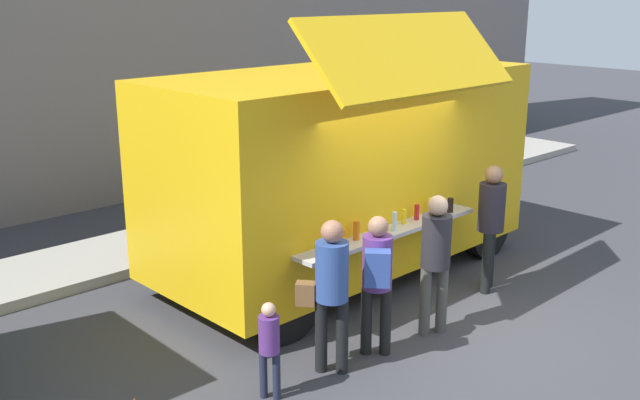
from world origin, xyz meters
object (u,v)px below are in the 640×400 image
object	(u,v)px
trash_bin	(416,166)
customer_extra_browsing	(491,217)
customer_mid_with_backpack	(377,273)
customer_rear_waiting	(330,284)
child_near_queue	(269,342)
customer_front_ordering	(436,252)
food_truck_main	(344,166)

from	to	relation	value
trash_bin	customer_extra_browsing	distance (m)	5.40
customer_mid_with_backpack	customer_rear_waiting	world-z (taller)	customer_rear_waiting
customer_extra_browsing	child_near_queue	bearing A→B (deg)	65.91
customer_extra_browsing	customer_front_ordering	bearing A→B (deg)	75.29
customer_front_ordering	child_near_queue	world-z (taller)	customer_front_ordering
customer_front_ordering	customer_rear_waiting	distance (m)	1.52
child_near_queue	customer_front_ordering	bearing A→B (deg)	-38.19
customer_front_ordering	customer_extra_browsing	size ratio (longest dim) A/B	0.98
customer_front_ordering	customer_extra_browsing	bearing A→B (deg)	-56.17
child_near_queue	food_truck_main	bearing A→B (deg)	-0.35
food_truck_main	customer_front_ordering	xyz separation A→B (m)	(-0.60, -2.10, -0.56)
customer_extra_browsing	child_near_queue	distance (m)	3.88
trash_bin	customer_front_ordering	distance (m)	6.68
trash_bin	customer_front_ordering	world-z (taller)	customer_front_ordering
customer_rear_waiting	customer_front_ordering	bearing A→B (deg)	-45.60
food_truck_main	customer_rear_waiting	size ratio (longest dim) A/B	3.25
food_truck_main	child_near_queue	bearing A→B (deg)	-147.58
food_truck_main	child_near_queue	xyz separation A→B (m)	(-2.91, -1.92, -0.95)
customer_front_ordering	customer_mid_with_backpack	xyz separation A→B (m)	(-0.90, 0.08, -0.02)
customer_rear_waiting	food_truck_main	bearing A→B (deg)	2.91
customer_mid_with_backpack	customer_extra_browsing	xyz separation A→B (m)	(2.44, 0.23, 0.05)
food_truck_main	trash_bin	distance (m)	5.08
trash_bin	customer_rear_waiting	distance (m)	7.79
customer_front_ordering	customer_rear_waiting	xyz separation A→B (m)	(-1.52, 0.16, -0.01)
food_truck_main	trash_bin	world-z (taller)	food_truck_main
customer_rear_waiting	customer_extra_browsing	bearing A→B (deg)	-36.85
trash_bin	customer_extra_browsing	world-z (taller)	customer_extra_browsing
child_near_queue	trash_bin	bearing A→B (deg)	-3.57
customer_mid_with_backpack	child_near_queue	size ratio (longest dim) A/B	1.56
customer_rear_waiting	customer_mid_with_backpack	bearing A→B (deg)	-47.31
child_near_queue	customer_rear_waiting	bearing A→B (deg)	-35.29
food_truck_main	customer_mid_with_backpack	world-z (taller)	food_truck_main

